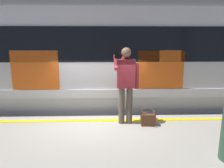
% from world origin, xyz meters
% --- Properties ---
extents(ground_plane, '(23.62, 23.62, 0.00)m').
position_xyz_m(ground_plane, '(0.00, 0.00, 0.00)').
color(ground_plane, '#3D3D3F').
extents(safety_line, '(12.03, 0.16, 0.01)m').
position_xyz_m(safety_line, '(0.00, 0.30, 1.11)').
color(safety_line, yellow).
rests_on(safety_line, platform).
extents(track_rail_near, '(15.96, 0.08, 0.16)m').
position_xyz_m(track_rail_near, '(0.00, -1.15, 0.08)').
color(track_rail_near, slate).
rests_on(track_rail_near, ground).
extents(track_rail_far, '(15.96, 0.08, 0.16)m').
position_xyz_m(track_rail_far, '(0.00, -2.59, 0.08)').
color(track_rail_far, slate).
rests_on(track_rail_far, ground).
extents(train_carriage, '(9.41, 3.07, 3.92)m').
position_xyz_m(train_carriage, '(0.03, -1.87, 2.50)').
color(train_carriage, silver).
rests_on(train_carriage, ground).
extents(passenger, '(0.57, 0.55, 1.76)m').
position_xyz_m(passenger, '(-0.62, 0.48, 2.14)').
color(passenger, brown).
rests_on(passenger, platform).
extents(handbag, '(0.32, 0.29, 0.34)m').
position_xyz_m(handbag, '(-1.12, 0.64, 1.26)').
color(handbag, '#59331E').
rests_on(handbag, platform).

